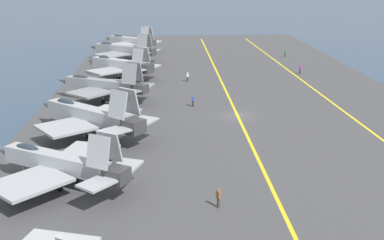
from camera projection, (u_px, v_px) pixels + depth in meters
name	position (u px, v px, depth m)	size (l,w,h in m)	color
ground_plane	(237.00, 118.00, 65.81)	(2000.00, 2000.00, 0.00)	#2D425B
carrier_deck	(237.00, 117.00, 65.75)	(171.99, 55.65, 0.40)	#424244
deck_stripe_foul_line	(348.00, 114.00, 66.36)	(154.79, 0.36, 0.01)	yellow
deck_stripe_centerline	(237.00, 116.00, 65.69)	(154.79, 0.36, 0.01)	yellow
parked_jet_third	(60.00, 163.00, 43.68)	(13.84, 15.04, 5.83)	#9EA3A8
parked_jet_fourth	(89.00, 115.00, 57.08)	(14.23, 15.81, 6.52)	#9EA3A8
parked_jet_fifth	(103.00, 85.00, 72.30)	(12.42, 15.71, 6.35)	gray
parked_jet_sixth	(119.00, 65.00, 87.80)	(13.43, 14.66, 6.07)	#9EA3A8
parked_jet_seventh	(122.00, 50.00, 103.52)	(13.83, 16.51, 6.35)	gray
parked_jet_eighth	(130.00, 41.00, 117.40)	(13.40, 14.81, 6.28)	#A8AAAF
crew_green_vest	(285.00, 53.00, 110.23)	(0.37, 0.44, 1.78)	#383328
crew_white_vest	(188.00, 76.00, 85.66)	(0.33, 0.42, 1.72)	#232328
crew_blue_vest	(193.00, 100.00, 69.81)	(0.29, 0.40, 1.74)	#232328
crew_brown_vest	(218.00, 197.00, 39.91)	(0.46, 0.44, 1.79)	#383328
crew_purple_vest	(300.00, 69.00, 91.79)	(0.41, 0.31, 1.80)	#232328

